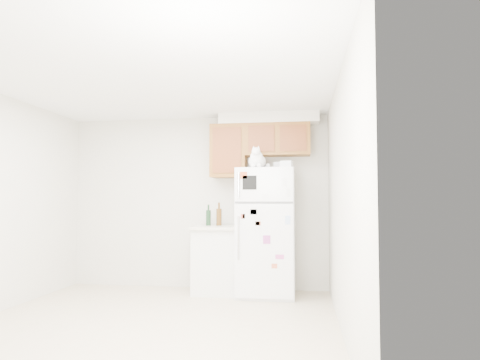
% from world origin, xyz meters
% --- Properties ---
extents(ground_plane, '(3.80, 4.00, 0.01)m').
position_xyz_m(ground_plane, '(0.00, 0.00, -0.01)').
color(ground_plane, beige).
extents(room_shell, '(3.84, 4.04, 2.52)m').
position_xyz_m(room_shell, '(0.12, 0.24, 1.67)').
color(room_shell, beige).
rests_on(room_shell, ground_plane).
extents(refrigerator, '(0.76, 0.78, 1.70)m').
position_xyz_m(refrigerator, '(1.05, 1.61, 0.85)').
color(refrigerator, white).
rests_on(refrigerator, ground_plane).
extents(base_counter, '(0.64, 0.64, 0.92)m').
position_xyz_m(base_counter, '(0.36, 1.68, 0.46)').
color(base_counter, white).
rests_on(base_counter, ground_plane).
extents(cat, '(0.28, 0.42, 0.29)m').
position_xyz_m(cat, '(0.94, 1.46, 1.81)').
color(cat, white).
rests_on(cat, refrigerator).
extents(storage_box_back, '(0.21, 0.19, 0.10)m').
position_xyz_m(storage_box_back, '(1.25, 1.70, 1.75)').
color(storage_box_back, white).
rests_on(storage_box_back, refrigerator).
extents(storage_box_front, '(0.17, 0.13, 0.09)m').
position_xyz_m(storage_box_front, '(1.33, 1.45, 1.74)').
color(storage_box_front, white).
rests_on(storage_box_front, refrigerator).
extents(bottle_green, '(0.07, 0.07, 0.29)m').
position_xyz_m(bottle_green, '(0.22, 1.77, 1.07)').
color(bottle_green, '#19381E').
rests_on(bottle_green, base_counter).
extents(bottle_amber, '(0.08, 0.08, 0.32)m').
position_xyz_m(bottle_amber, '(0.37, 1.78, 1.08)').
color(bottle_amber, '#593814').
rests_on(bottle_amber, base_counter).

